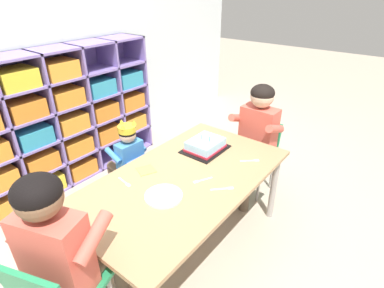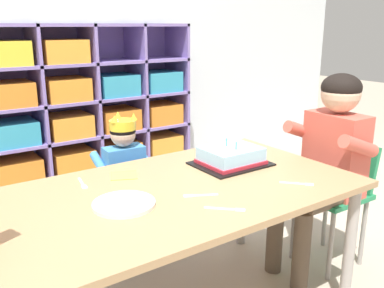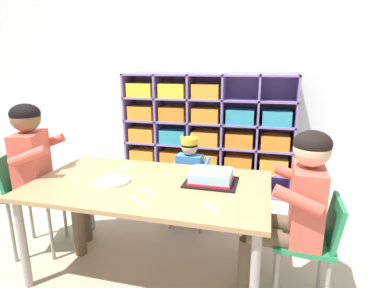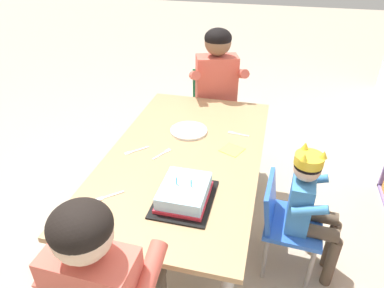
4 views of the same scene
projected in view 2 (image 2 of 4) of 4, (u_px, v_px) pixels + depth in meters
storage_cubby_shelf at (58, 124)px, 2.83m from camera, size 1.80×0.34×1.25m
activity_table at (174, 202)px, 1.68m from camera, size 1.49×0.83×0.61m
classroom_chair_blue at (130, 200)px, 2.25m from camera, size 0.34×0.33×0.56m
child_with_crown at (122, 168)px, 2.29m from camera, size 0.31×0.31×0.80m
classroom_chair_guest_side at (338, 190)px, 2.21m from camera, size 0.34×0.32×0.65m
guest_at_table_side at (327, 153)px, 2.10m from camera, size 0.44×0.41×1.01m
birthday_cake_on_tray at (231, 157)px, 1.94m from camera, size 0.33×0.26×0.12m
paper_plate_stack at (124, 204)px, 1.50m from camera, size 0.22×0.22×0.01m
paper_napkin_square at (124, 175)px, 1.81m from camera, size 0.15×0.15×0.00m
fork_by_napkin at (198, 195)px, 1.59m from camera, size 0.13×0.07×0.00m
fork_near_cake_tray at (82, 184)px, 1.71m from camera, size 0.04×0.13×0.00m
fork_scattered_mid_table at (227, 209)px, 1.48m from camera, size 0.11×0.11×0.00m
fork_near_child_seat at (299, 184)px, 1.71m from camera, size 0.10×0.11×0.00m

